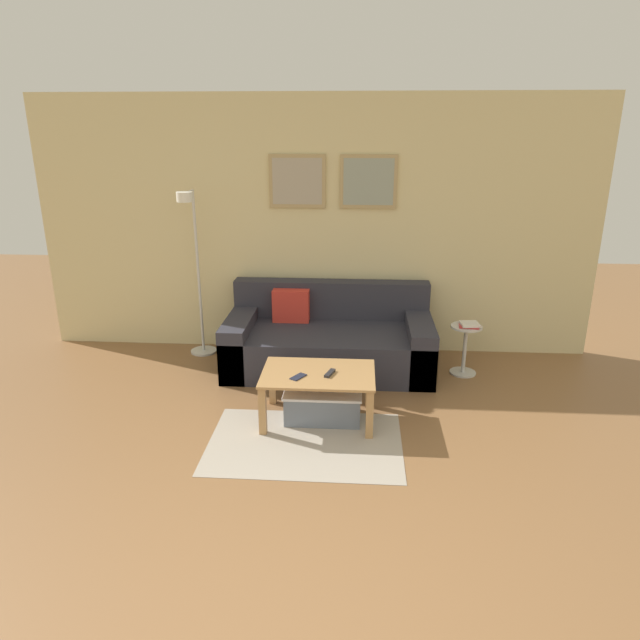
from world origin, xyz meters
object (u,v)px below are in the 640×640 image
object	(u,v)px
side_table	(465,345)
book_stack	(469,325)
floor_lamp	(194,265)
remote_control	(330,373)
coffee_table	(318,381)
cell_phone	(298,377)
storage_bin	(323,404)
couch	(329,340)

from	to	relation	value
side_table	book_stack	xyz separation A→B (m)	(0.02, -0.02, 0.21)
floor_lamp	remote_control	bearing A→B (deg)	-42.37
side_table	coffee_table	bearing A→B (deg)	-142.92
side_table	remote_control	size ratio (longest dim) A/B	3.20
book_stack	cell_phone	xyz separation A→B (m)	(-1.48, -1.07, -0.09)
coffee_table	book_stack	distance (m)	1.66
coffee_table	book_stack	size ratio (longest dim) A/B	4.57
side_table	book_stack	distance (m)	0.21
remote_control	floor_lamp	bearing A→B (deg)	156.13
book_stack	cell_phone	distance (m)	1.83
side_table	book_stack	size ratio (longest dim) A/B	2.47
storage_bin	side_table	world-z (taller)	side_table
couch	storage_bin	world-z (taller)	couch
remote_control	cell_phone	bearing A→B (deg)	-145.05
storage_bin	floor_lamp	bearing A→B (deg)	137.43
storage_bin	remote_control	world-z (taller)	remote_control
remote_control	cell_phone	world-z (taller)	remote_control
side_table	remote_control	distance (m)	1.60
storage_bin	book_stack	distance (m)	1.66
side_table	storage_bin	bearing A→B (deg)	-142.53
cell_phone	side_table	bearing A→B (deg)	68.86
storage_bin	floor_lamp	xyz separation A→B (m)	(-1.34, 1.23, 0.83)
coffee_table	storage_bin	world-z (taller)	coffee_table
coffee_table	remote_control	distance (m)	0.13
remote_control	storage_bin	bearing A→B (deg)	161.49
storage_bin	book_stack	bearing A→B (deg)	36.53
remote_control	cell_phone	xyz separation A→B (m)	(-0.24, -0.07, -0.01)
remote_control	cell_phone	distance (m)	0.25
floor_lamp	book_stack	distance (m)	2.69
couch	floor_lamp	bearing A→B (deg)	173.42
coffee_table	remote_control	size ratio (longest dim) A/B	5.91
remote_control	book_stack	bearing A→B (deg)	57.41
storage_bin	remote_control	xyz separation A→B (m)	(0.06, -0.04, 0.29)
storage_bin	book_stack	size ratio (longest dim) A/B	3.19
floor_lamp	remote_control	world-z (taller)	floor_lamp
floor_lamp	remote_control	size ratio (longest dim) A/B	11.17
floor_lamp	side_table	bearing A→B (deg)	-5.43
book_stack	storage_bin	bearing A→B (deg)	-143.47
couch	floor_lamp	size ratio (longest dim) A/B	1.17
couch	storage_bin	size ratio (longest dim) A/B	3.16
storage_bin	cell_phone	bearing A→B (deg)	-148.60
side_table	cell_phone	bearing A→B (deg)	-143.25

